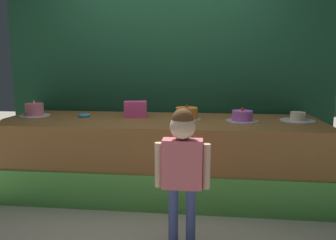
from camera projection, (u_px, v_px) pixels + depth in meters
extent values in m
plane|color=#BCB29E|center=(152.00, 212.00, 3.06)|extent=(12.00, 12.00, 0.00)
cube|color=brown|center=(160.00, 156.00, 3.50)|extent=(3.31, 1.04, 0.78)
cube|color=#59B24C|center=(152.00, 194.00, 3.02)|extent=(3.31, 0.02, 0.35)
cube|color=#19472D|center=(166.00, 58.00, 3.94)|extent=(3.90, 0.08, 2.85)
cylinder|color=#3F4C8C|center=(173.00, 217.00, 2.46)|extent=(0.07, 0.07, 0.46)
cylinder|color=#3F4C8C|center=(191.00, 218.00, 2.44)|extent=(0.07, 0.07, 0.46)
cube|color=#D86672|center=(182.00, 164.00, 2.38)|extent=(0.29, 0.13, 0.36)
cylinder|color=beige|center=(159.00, 165.00, 2.40)|extent=(0.06, 0.06, 0.33)
cylinder|color=beige|center=(206.00, 166.00, 2.36)|extent=(0.06, 0.06, 0.33)
sphere|color=beige|center=(183.00, 127.00, 2.34)|extent=(0.19, 0.19, 0.19)
sphere|color=brown|center=(183.00, 120.00, 2.33)|extent=(0.16, 0.16, 0.16)
cube|color=#EC4F99|center=(136.00, 109.00, 3.59)|extent=(0.27, 0.20, 0.17)
torus|color=#3399D8|center=(84.00, 115.00, 3.61)|extent=(0.13, 0.13, 0.03)
cylinder|color=silver|center=(35.00, 116.00, 3.66)|extent=(0.33, 0.33, 0.01)
cylinder|color=pink|center=(34.00, 109.00, 3.65)|extent=(0.20, 0.20, 0.13)
cone|color=#F2E566|center=(34.00, 101.00, 3.64)|extent=(0.02, 0.02, 0.04)
cylinder|color=silver|center=(187.00, 119.00, 3.44)|extent=(0.30, 0.30, 0.01)
cylinder|color=orange|center=(187.00, 113.00, 3.43)|extent=(0.23, 0.23, 0.12)
sphere|color=red|center=(187.00, 106.00, 3.41)|extent=(0.03, 0.03, 0.03)
cylinder|color=silver|center=(242.00, 121.00, 3.33)|extent=(0.33, 0.33, 0.01)
cylinder|color=#CC66D8|center=(242.00, 116.00, 3.32)|extent=(0.21, 0.21, 0.10)
sphere|color=red|center=(242.00, 109.00, 3.31)|extent=(0.03, 0.03, 0.03)
cylinder|color=silver|center=(297.00, 120.00, 3.35)|extent=(0.35, 0.35, 0.01)
cylinder|color=beige|center=(298.00, 116.00, 3.34)|extent=(0.15, 0.15, 0.08)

